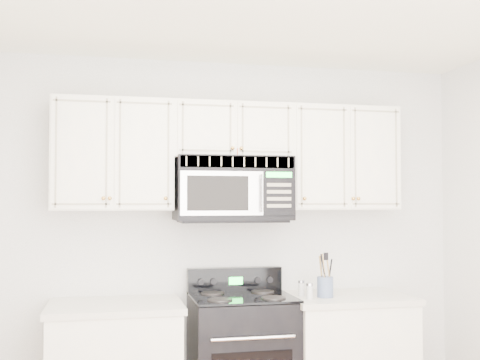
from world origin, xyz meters
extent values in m
cube|color=white|center=(0.00, 1.75, 1.30)|extent=(3.50, 0.01, 2.60)
cube|color=silver|center=(-0.80, 1.44, 0.90)|extent=(0.86, 0.65, 0.04)
cube|color=silver|center=(0.80, 1.44, 0.90)|extent=(0.86, 0.65, 0.04)
cylinder|color=#B3B5C2|center=(0.05, 1.13, 0.72)|extent=(0.54, 0.02, 0.02)
cube|color=black|center=(0.05, 1.46, 0.93)|extent=(0.69, 0.59, 0.02)
cube|color=black|center=(0.05, 1.71, 1.01)|extent=(0.69, 0.08, 0.18)
cube|color=#29E943|center=(0.05, 1.67, 1.01)|extent=(0.10, 0.00, 0.05)
cube|color=white|center=(-0.82, 1.58, 1.90)|extent=(0.80, 0.33, 0.75)
cube|color=white|center=(0.82, 1.58, 1.90)|extent=(0.80, 0.33, 0.75)
cube|color=white|center=(0.00, 1.58, 2.08)|extent=(0.84, 0.33, 0.39)
sphere|color=gold|center=(-0.84, 1.40, 1.60)|extent=(0.03, 0.03, 0.03)
sphere|color=gold|center=(-0.48, 1.40, 1.60)|extent=(0.03, 0.03, 0.03)
sphere|color=gold|center=(0.48, 1.40, 1.60)|extent=(0.03, 0.03, 0.03)
sphere|color=gold|center=(0.84, 1.40, 1.60)|extent=(0.03, 0.03, 0.03)
sphere|color=gold|center=(-0.03, 1.40, 1.94)|extent=(0.03, 0.03, 0.03)
sphere|color=gold|center=(0.03, 1.40, 1.94)|extent=(0.03, 0.03, 0.03)
cylinder|color=#B61F06|center=(0.00, 1.40, 1.88)|extent=(0.01, 0.00, 0.12)
sphere|color=gold|center=(0.00, 1.40, 1.82)|extent=(0.04, 0.04, 0.04)
cube|color=black|center=(0.00, 1.55, 1.67)|extent=(0.80, 0.40, 0.44)
cube|color=#9D9582|center=(0.00, 1.36, 1.84)|extent=(0.78, 0.01, 0.08)
cube|color=silver|center=(-0.11, 1.35, 1.63)|extent=(0.56, 0.01, 0.29)
cube|color=black|center=(-0.14, 1.34, 1.63)|extent=(0.41, 0.01, 0.23)
cube|color=black|center=(0.28, 1.35, 1.63)|extent=(0.22, 0.01, 0.29)
cube|color=#29E943|center=(0.28, 1.34, 1.76)|extent=(0.18, 0.00, 0.04)
cylinder|color=#B3B5C2|center=(0.15, 1.31, 1.63)|extent=(0.02, 0.02, 0.25)
cylinder|color=#4F5A82|center=(0.62, 1.37, 0.99)|extent=(0.11, 0.11, 0.14)
cylinder|color=#A38048|center=(0.65, 1.37, 1.06)|extent=(0.01, 0.01, 0.24)
cylinder|color=black|center=(0.60, 1.40, 1.07)|extent=(0.01, 0.01, 0.26)
cylinder|color=#A38048|center=(0.60, 1.35, 1.08)|extent=(0.01, 0.01, 0.28)
cylinder|color=black|center=(0.65, 1.37, 1.06)|extent=(0.01, 0.01, 0.24)
cylinder|color=#A38048|center=(0.60, 1.40, 1.07)|extent=(0.01, 0.01, 0.26)
cylinder|color=black|center=(0.60, 1.35, 1.08)|extent=(0.01, 0.01, 0.28)
cylinder|color=silver|center=(0.49, 1.32, 0.96)|extent=(0.04, 0.04, 0.09)
cylinder|color=#B3B5C2|center=(0.49, 1.32, 1.02)|extent=(0.04, 0.04, 0.02)
cylinder|color=silver|center=(0.47, 1.45, 0.97)|extent=(0.04, 0.04, 0.09)
cylinder|color=#B3B5C2|center=(0.47, 1.45, 1.02)|extent=(0.05, 0.05, 0.02)
camera|label=1|loc=(-0.85, -2.57, 1.58)|focal=45.00mm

